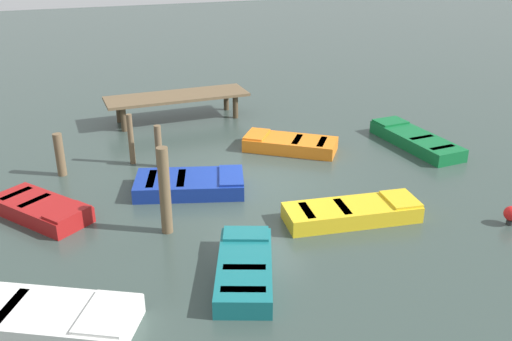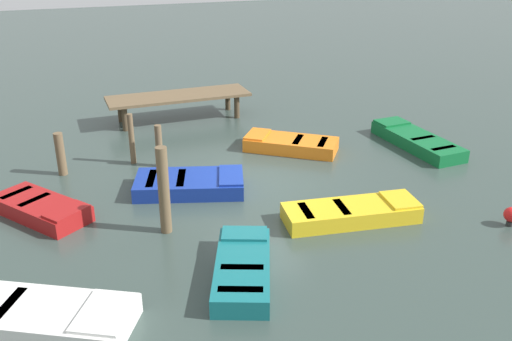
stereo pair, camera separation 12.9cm
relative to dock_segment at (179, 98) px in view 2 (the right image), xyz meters
The scene contains 14 objects.
ground_plane 6.31m from the dock_segment, 81.96° to the right, with size 80.00×80.00×0.00m, color #33423D.
dock_segment is the anchor object (origin of this frame).
rowboat_yellow 9.40m from the dock_segment, 75.45° to the right, with size 3.38×1.46×0.46m.
rowboat_red 8.02m from the dock_segment, 126.90° to the right, with size 2.49×2.78×0.46m.
rowboat_white 11.84m from the dock_segment, 115.12° to the right, with size 4.09×2.99×0.46m.
rowboat_green 8.54m from the dock_segment, 38.01° to the right, with size 1.41×3.61×0.46m.
rowboat_blue 6.27m from the dock_segment, 99.13° to the right, with size 3.19×2.22×0.46m.
rowboat_teal 10.60m from the dock_segment, 94.90° to the right, with size 1.96×2.93×0.46m.
rowboat_orange 5.07m from the dock_segment, 57.40° to the right, with size 3.05×2.65×0.46m.
mooring_piling_near_right 4.27m from the dock_segment, 120.77° to the right, with size 0.17×0.17×1.55m, color brown.
mooring_piling_far_right 8.41m from the dock_segment, 103.94° to the right, with size 0.26×0.26×2.12m, color brown.
mooring_piling_mid_right 5.74m from the dock_segment, 137.52° to the right, with size 0.26×0.26×1.26m, color brown.
mooring_piling_mid_left 4.43m from the dock_segment, 109.30° to the right, with size 0.20×0.20×1.29m, color brown.
marker_buoy 12.06m from the dock_segment, 61.15° to the right, with size 0.36×0.36×0.48m.
Camera 2 is at (-4.68, -13.65, 6.61)m, focal length 39.64 mm.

